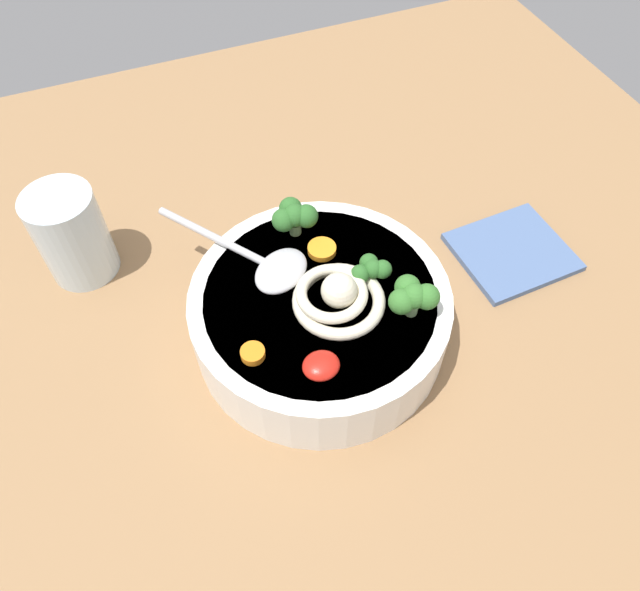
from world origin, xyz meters
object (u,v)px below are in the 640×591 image
object	(u,v)px
soup_spoon	(269,265)
drinking_glass	(72,235)
soup_bowl	(320,315)
folded_napkin	(512,252)
noodle_pile	(337,296)

from	to	relation	value
soup_spoon	drinking_glass	world-z (taller)	drinking_glass
drinking_glass	soup_bowl	bearing A→B (deg)	138.86
soup_spoon	folded_napkin	world-z (taller)	soup_spoon
drinking_glass	folded_napkin	distance (cm)	48.07
noodle_pile	drinking_glass	xyz separation A→B (cm)	(21.83, -19.65, -2.67)
noodle_pile	soup_spoon	bearing A→B (deg)	-54.31
noodle_pile	folded_napkin	size ratio (longest dim) A/B	0.79
soup_bowl	noodle_pile	world-z (taller)	noodle_pile
noodle_pile	soup_spoon	xyz separation A→B (cm)	(4.44, -6.18, -0.39)
soup_spoon	drinking_glass	distance (cm)	22.11
drinking_glass	noodle_pile	bearing A→B (deg)	138.02
soup_spoon	drinking_glass	xyz separation A→B (cm)	(17.39, -13.46, -2.28)
soup_bowl	soup_spoon	size ratio (longest dim) A/B	1.57
soup_bowl	folded_napkin	distance (cm)	24.50
soup_bowl	folded_napkin	size ratio (longest dim) A/B	2.07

